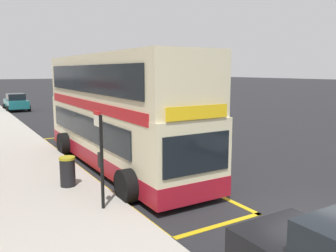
{
  "coord_description": "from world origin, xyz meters",
  "views": [
    {
      "loc": [
        -7.83,
        -5.15,
        3.81
      ],
      "look_at": [
        -0.14,
        7.59,
        1.44
      ],
      "focal_mm": 37.42,
      "sensor_mm": 36.0,
      "label": 1
    }
  ],
  "objects": [
    {
      "name": "parked_car_teal_ahead",
      "position": [
        -3.04,
        30.95,
        0.8
      ],
      "size": [
        2.09,
        4.2,
        1.62
      ],
      "rotation": [
        0.0,
        0.0,
        -0.05
      ],
      "color": "#196066",
      "rests_on": "ground"
    },
    {
      "name": "parked_car_silver_across",
      "position": [
        2.85,
        28.77,
        0.8
      ],
      "size": [
        2.09,
        4.2,
        1.62
      ],
      "rotation": [
        0.0,
        0.0,
        3.1
      ],
      "color": "#B2B5BA",
      "rests_on": "ground"
    },
    {
      "name": "bus_stop_sign",
      "position": [
        -4.7,
        3.5,
        1.68
      ],
      "size": [
        0.09,
        0.51,
        2.6
      ],
      "color": "black",
      "rests_on": "pavement_near"
    },
    {
      "name": "litter_bin",
      "position": [
        -5.0,
        5.75,
        0.62
      ],
      "size": [
        0.5,
        0.5,
        0.95
      ],
      "color": "black",
      "rests_on": "pavement_near"
    },
    {
      "name": "ground_plane",
      "position": [
        0.0,
        32.0,
        0.0
      ],
      "size": [
        260.0,
        260.0,
        0.0
      ],
      "primitive_type": "plane",
      "color": "black"
    },
    {
      "name": "bus_bay_markings",
      "position": [
        -2.55,
        8.05,
        0.01
      ],
      "size": [
        2.9,
        13.87,
        0.01
      ],
      "color": "gold",
      "rests_on": "ground"
    },
    {
      "name": "double_decker_bus",
      "position": [
        -2.46,
        7.68,
        2.06
      ],
      "size": [
        3.18,
        10.9,
        4.4
      ],
      "color": "beige",
      "rests_on": "ground"
    }
  ]
}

